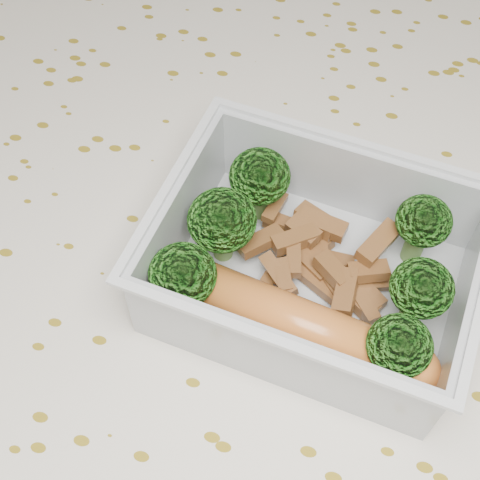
# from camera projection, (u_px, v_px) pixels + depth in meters

# --- Properties ---
(dining_table) EXTENTS (1.40, 0.90, 0.75)m
(dining_table) POSITION_uv_depth(u_px,v_px,m) (242.00, 320.00, 0.53)
(dining_table) COLOR brown
(dining_table) RESTS_ON ground
(tablecloth) EXTENTS (1.46, 0.96, 0.19)m
(tablecloth) POSITION_uv_depth(u_px,v_px,m) (242.00, 289.00, 0.49)
(tablecloth) COLOR silver
(tablecloth) RESTS_ON dining_table
(lunch_container) EXTENTS (0.22, 0.18, 0.07)m
(lunch_container) POSITION_uv_depth(u_px,v_px,m) (313.00, 270.00, 0.43)
(lunch_container) COLOR silver
(lunch_container) RESTS_ON tablecloth
(broccoli_florets) EXTENTS (0.18, 0.14, 0.06)m
(broccoli_florets) POSITION_uv_depth(u_px,v_px,m) (299.00, 249.00, 0.41)
(broccoli_florets) COLOR #608C3F
(broccoli_florets) RESTS_ON lunch_container
(meat_pile) EXTENTS (0.11, 0.08, 0.03)m
(meat_pile) POSITION_uv_depth(u_px,v_px,m) (322.00, 259.00, 0.44)
(meat_pile) COLOR brown
(meat_pile) RESTS_ON lunch_container
(sausage) EXTENTS (0.17, 0.06, 0.03)m
(sausage) POSITION_uv_depth(u_px,v_px,m) (299.00, 324.00, 0.40)
(sausage) COLOR #C96B2B
(sausage) RESTS_ON lunch_container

